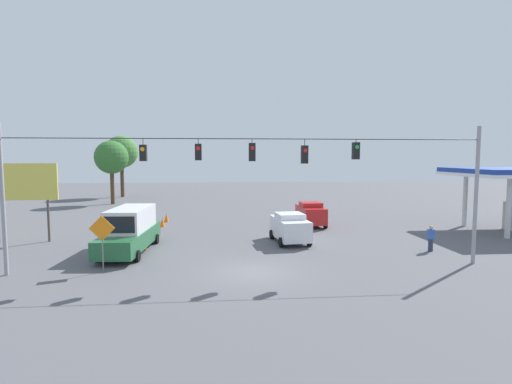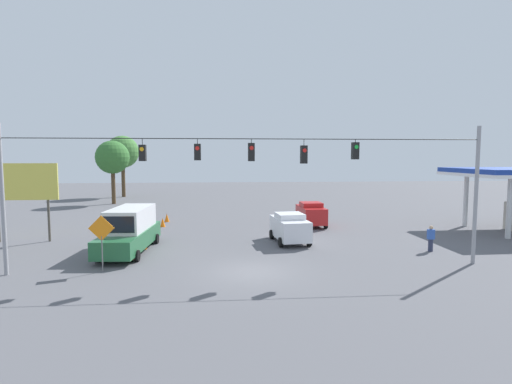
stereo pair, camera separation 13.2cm
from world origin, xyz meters
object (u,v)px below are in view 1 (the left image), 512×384
Objects in this scene: traffic_cone_fourth at (156,229)px; tree_horizon_right at (121,152)px; traffic_cone_nearest at (133,253)px; traffic_cone_second at (144,243)px; roadside_billboard at (21,186)px; work_zone_sign at (102,233)px; sedan_white_crossing_near at (290,227)px; traffic_cone_third at (152,235)px; tree_horizon_left at (111,158)px; traffic_cone_fifth at (162,222)px; overhead_signal_span at (253,176)px; pedestrian at (431,238)px; traffic_cone_farthest at (166,218)px; box_truck_green_parked_shoulder at (130,230)px; sedan_red_oncoming_far at (311,214)px.

tree_horizon_right reaches higher than traffic_cone_fourth.
traffic_cone_second is at bearing -93.20° from traffic_cone_nearest.
roadside_billboard is 30.54m from tree_horizon_right.
sedan_white_crossing_near is at bearing -150.33° from work_zone_sign.
sedan_white_crossing_near is 5.74× the size of traffic_cone_second.
traffic_cone_third is 2.46m from traffic_cone_fourth.
tree_horizon_left is (17.63, -23.52, 4.60)m from sedan_white_crossing_near.
tree_horizon_left reaches higher than traffic_cone_fifth.
pedestrian is at bearing -165.55° from overhead_signal_span.
tree_horizon_left reaches higher than traffic_cone_farthest.
traffic_cone_second is 9.58m from roadside_billboard.
work_zone_sign is 0.37× the size of tree_horizon_left.
box_truck_green_parked_shoulder is 4.40m from work_zone_sign.
traffic_cone_fifth is at bearing 109.78° from tree_horizon_right.
traffic_cone_farthest is (12.22, -3.19, -0.66)m from sedan_red_oncoming_far.
traffic_cone_nearest is 0.47× the size of pedestrian.
overhead_signal_span reaches higher than sedan_red_oncoming_far.
sedan_white_crossing_near is (2.85, 6.14, -0.00)m from sedan_red_oncoming_far.
roadside_billboard is (14.87, -7.88, -0.97)m from overhead_signal_span.
work_zone_sign is 30.57m from tree_horizon_left.
work_zone_sign is at bearing 8.26° from pedestrian.
sedan_white_crossing_near is 5.74× the size of traffic_cone_fourth.
sedan_red_oncoming_far is 5.27× the size of traffic_cone_fourth.
overhead_signal_span is at bearing 142.34° from traffic_cone_second.
box_truck_green_parked_shoulder is 8.53m from traffic_cone_fifth.
tree_horizon_right is (8.00, -38.15, 4.39)m from work_zone_sign.
sedan_white_crossing_near is at bearing 65.12° from sedan_red_oncoming_far.
traffic_cone_farthest is at bearing 111.79° from tree_horizon_right.
overhead_signal_span is at bearing 129.71° from traffic_cone_third.
traffic_cone_third is (12.20, 4.59, -0.66)m from sedan_red_oncoming_far.
overhead_signal_span is 8.50× the size of work_zone_sign.
sedan_white_crossing_near is 5.74× the size of traffic_cone_third.
tree_horizon_right reaches higher than traffic_cone_fifth.
pedestrian is (-17.45, 4.83, 0.42)m from traffic_cone_third.
traffic_cone_fourth is 1.00× the size of traffic_cone_fifth.
box_truck_green_parked_shoulder is at bearing 76.98° from traffic_cone_third.
box_truck_green_parked_shoulder is 9.70× the size of traffic_cone_nearest.
tree_horizon_right is (15.53, -38.31, 1.59)m from overhead_signal_span.
traffic_cone_third is at bearing -92.10° from traffic_cone_nearest.
traffic_cone_fourth is (9.46, -4.00, -0.66)m from sedan_white_crossing_near.
traffic_cone_fifth is at bearing 116.29° from tree_horizon_left.
tree_horizon_left is at bearing -59.78° from traffic_cone_farthest.
overhead_signal_span is 16.86m from roadside_billboard.
roadside_billboard is at bearing -19.08° from traffic_cone_second.
roadside_billboard is at bearing 15.04° from traffic_cone_fourth.
sedan_red_oncoming_far is at bearing -149.17° from traffic_cone_second.
traffic_cone_third is 32.52m from tree_horizon_right.
traffic_cone_farthest is (9.37, -9.33, -0.66)m from sedan_white_crossing_near.
traffic_cone_farthest is at bearing -67.53° from overhead_signal_span.
sedan_white_crossing_near is at bearing -115.85° from overhead_signal_span.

